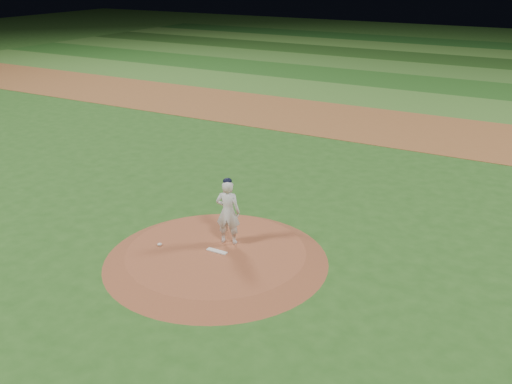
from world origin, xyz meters
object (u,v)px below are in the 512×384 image
rosin_bag (160,244)px  pitching_rubber (217,251)px  pitcher_on_mound (228,211)px  pitchers_mound (216,255)px

rosin_bag → pitching_rubber: bearing=16.6°
rosin_bag → pitcher_on_mound: (1.41, 0.99, 0.82)m
pitching_rubber → pitcher_on_mound: 1.01m
pitching_rubber → pitcher_on_mound: size_ratio=0.31×
pitchers_mound → pitching_rubber: pitching_rubber is taller
pitchers_mound → pitcher_on_mound: bearing=87.4°
pitching_rubber → pitchers_mound: bearing=149.3°
pitchers_mound → pitcher_on_mound: pitcher_on_mound is taller
pitchers_mound → pitching_rubber: bearing=-30.3°
pitching_rubber → pitcher_on_mound: bearing=90.9°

